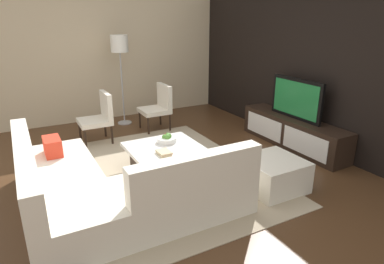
# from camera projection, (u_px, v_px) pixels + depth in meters

# --- Properties ---
(ground_plane) EXTENTS (14.00, 14.00, 0.00)m
(ground_plane) POSITION_uv_depth(u_px,v_px,m) (163.00, 177.00, 4.60)
(ground_plane) COLOR #4C301C
(feature_wall_back) EXTENTS (6.40, 0.12, 2.80)m
(feature_wall_back) POSITION_uv_depth(u_px,v_px,m) (314.00, 62.00, 5.36)
(feature_wall_back) COLOR black
(feature_wall_back) RESTS_ON ground
(side_wall_left) EXTENTS (0.12, 5.20, 2.80)m
(side_wall_left) POSITION_uv_depth(u_px,v_px,m) (107.00, 52.00, 6.88)
(side_wall_left) COLOR beige
(side_wall_left) RESTS_ON ground
(area_rug) EXTENTS (3.43, 2.64, 0.01)m
(area_rug) POSITION_uv_depth(u_px,v_px,m) (160.00, 173.00, 4.68)
(area_rug) COLOR tan
(area_rug) RESTS_ON ground
(media_console) EXTENTS (2.06, 0.46, 0.50)m
(media_console) POSITION_uv_depth(u_px,v_px,m) (293.00, 132.00, 5.60)
(media_console) COLOR black
(media_console) RESTS_ON ground
(television) EXTENTS (1.05, 0.06, 0.66)m
(television) POSITION_uv_depth(u_px,v_px,m) (296.00, 99.00, 5.41)
(television) COLOR black
(television) RESTS_ON media_console
(sectional_couch) EXTENTS (2.27, 2.30, 0.83)m
(sectional_couch) POSITION_uv_depth(u_px,v_px,m) (107.00, 189.00, 3.70)
(sectional_couch) COLOR silver
(sectional_couch) RESTS_ON ground
(coffee_table) EXTENTS (0.99, 0.99, 0.38)m
(coffee_table) POSITION_uv_depth(u_px,v_px,m) (166.00, 159.00, 4.66)
(coffee_table) COLOR black
(coffee_table) RESTS_ON ground
(accent_chair_near) EXTENTS (0.53, 0.53, 0.87)m
(accent_chair_near) POSITION_uv_depth(u_px,v_px,m) (100.00, 115.00, 5.73)
(accent_chair_near) COLOR black
(accent_chair_near) RESTS_ON ground
(floor_lamp) EXTENTS (0.34, 0.34, 1.76)m
(floor_lamp) POSITION_uv_depth(u_px,v_px,m) (120.00, 49.00, 6.39)
(floor_lamp) COLOR #A5A5AA
(floor_lamp) RESTS_ON ground
(ottoman) EXTENTS (0.70, 0.70, 0.40)m
(ottoman) POSITION_uv_depth(u_px,v_px,m) (273.00, 174.00, 4.23)
(ottoman) COLOR silver
(ottoman) RESTS_ON ground
(fruit_bowl) EXTENTS (0.28, 0.28, 0.14)m
(fruit_bowl) POSITION_uv_depth(u_px,v_px,m) (167.00, 139.00, 4.78)
(fruit_bowl) COLOR silver
(fruit_bowl) RESTS_ON coffee_table
(accent_chair_far) EXTENTS (0.54, 0.52, 0.87)m
(accent_chair_far) POSITION_uv_depth(u_px,v_px,m) (159.00, 104.00, 6.40)
(accent_chair_far) COLOR black
(accent_chair_far) RESTS_ON ground
(book_stack) EXTENTS (0.23, 0.16, 0.05)m
(book_stack) POSITION_uv_depth(u_px,v_px,m) (164.00, 153.00, 4.36)
(book_stack) COLOR #CCB78C
(book_stack) RESTS_ON coffee_table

